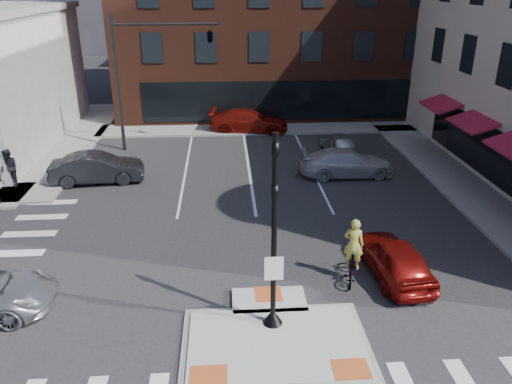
{
  "coord_description": "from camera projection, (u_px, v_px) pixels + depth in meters",
  "views": [
    {
      "loc": [
        -1.32,
        -11.91,
        9.71
      ],
      "look_at": [
        -0.13,
        6.13,
        2.0
      ],
      "focal_mm": 35.0,
      "sensor_mm": 36.0,
      "label": 1
    }
  ],
  "objects": [
    {
      "name": "sidewalk_e",
      "position": [
        471.0,
        191.0,
        24.62
      ],
      "size": [
        3.0,
        24.0,
        0.15
      ],
      "primitive_type": "cube",
      "color": "gray",
      "rests_on": "ground"
    },
    {
      "name": "refuge_island",
      "position": [
        275.0,
        339.0,
        14.56
      ],
      "size": [
        5.4,
        4.65,
        0.13
      ],
      "color": "gray",
      "rests_on": "ground"
    },
    {
      "name": "building_far_right",
      "position": [
        303.0,
        12.0,
        62.58
      ],
      "size": [
        12.0,
        12.0,
        12.0
      ],
      "primitive_type": "cube",
      "color": "brown",
      "rests_on": "ground"
    },
    {
      "name": "pedestrian_a",
      "position": [
        9.0,
        168.0,
        24.67
      ],
      "size": [
        1.19,
        1.12,
        1.93
      ],
      "primitive_type": "imported",
      "rotation": [
        0.0,
        0.0,
        -0.56
      ],
      "color": "black",
      "rests_on": "sidewalk_nw"
    },
    {
      "name": "cyclist",
      "position": [
        352.0,
        259.0,
        17.26
      ],
      "size": [
        1.19,
        1.99,
        2.34
      ],
      "rotation": [
        0.0,
        0.0,
        2.84
      ],
      "color": "#3F3F44",
      "rests_on": "ground"
    },
    {
      "name": "signal_pole",
      "position": [
        274.0,
        259.0,
        14.26
      ],
      "size": [
        0.6,
        0.6,
        5.98
      ],
      "color": "black",
      "rests_on": "refuge_island"
    },
    {
      "name": "bg_car_dark",
      "position": [
        97.0,
        168.0,
        25.68
      ],
      "size": [
        4.81,
        2.09,
        1.54
      ],
      "primitive_type": "imported",
      "rotation": [
        0.0,
        0.0,
        1.67
      ],
      "color": "#222326",
      "rests_on": "ground"
    },
    {
      "name": "bg_car_red",
      "position": [
        249.0,
        121.0,
        34.27
      ],
      "size": [
        5.57,
        2.86,
        1.55
      ],
      "primitive_type": "imported",
      "rotation": [
        0.0,
        0.0,
        1.44
      ],
      "color": "maroon",
      "rests_on": "ground"
    },
    {
      "name": "building_far_left",
      "position": [
        199.0,
        22.0,
        60.34
      ],
      "size": [
        10.0,
        12.0,
        10.0
      ],
      "primitive_type": "cube",
      "color": "slate",
      "rests_on": "ground"
    },
    {
      "name": "white_pickup",
      "position": [
        347.0,
        163.0,
        26.6
      ],
      "size": [
        4.94,
        2.04,
        1.43
      ],
      "primitive_type": "imported",
      "rotation": [
        0.0,
        0.0,
        1.58
      ],
      "color": "silver",
      "rests_on": "ground"
    },
    {
      "name": "sidewalk_n",
      "position": [
        285.0,
        128.0,
        35.17
      ],
      "size": [
        26.0,
        3.0,
        0.15
      ],
      "primitive_type": "cube",
      "color": "gray",
      "rests_on": "ground"
    },
    {
      "name": "building_n",
      "position": [
        273.0,
        5.0,
        41.3
      ],
      "size": [
        24.4,
        18.4,
        15.5
      ],
      "color": "#56271A",
      "rests_on": "ground"
    },
    {
      "name": "red_sedan",
      "position": [
        394.0,
        258.0,
        17.51
      ],
      "size": [
        2.09,
        4.32,
        1.42
      ],
      "primitive_type": "imported",
      "rotation": [
        0.0,
        0.0,
        3.24
      ],
      "color": "maroon",
      "rests_on": "ground"
    },
    {
      "name": "bg_car_silver",
      "position": [
        338.0,
        143.0,
        30.03
      ],
      "size": [
        1.92,
        3.94,
        1.29
      ],
      "primitive_type": "imported",
      "rotation": [
        0.0,
        0.0,
        3.25
      ],
      "color": "silver",
      "rests_on": "ground"
    },
    {
      "name": "ground",
      "position": [
        274.0,
        334.0,
        14.82
      ],
      "size": [
        120.0,
        120.0,
        0.0
      ],
      "primitive_type": "plane",
      "color": "#28282B",
      "rests_on": "ground"
    },
    {
      "name": "mast_arm_signal",
      "position": [
        185.0,
        46.0,
        28.7
      ],
      "size": [
        6.1,
        2.24,
        8.0
      ],
      "color": "black",
      "rests_on": "ground"
    }
  ]
}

